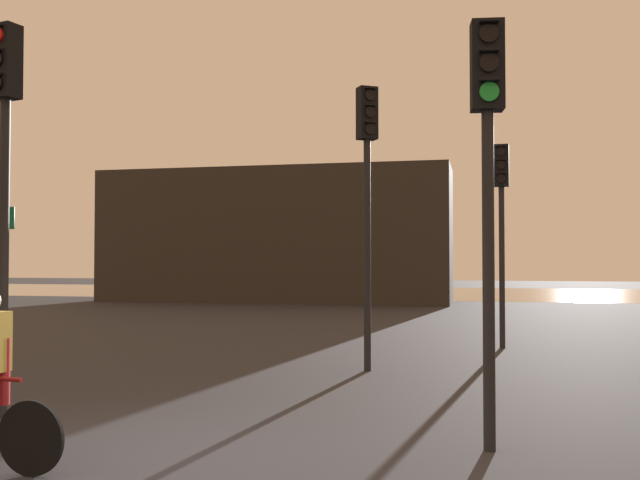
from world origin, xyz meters
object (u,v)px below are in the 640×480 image
distant_building (275,236)px  traffic_light_center (367,174)px  traffic_light_far_right (501,206)px  traffic_light_near_right (488,150)px  traffic_light_near_left (5,145)px

distant_building → traffic_light_center: size_ratio=3.25×
traffic_light_far_right → traffic_light_near_right: (-0.37, -8.45, -0.05)m
distant_building → traffic_light_far_right: size_ratio=3.61×
traffic_light_near_right → traffic_light_near_left: bearing=-9.4°
traffic_light_center → traffic_light_near_right: (1.96, -4.74, -0.36)m
distant_building → traffic_light_far_right: (9.53, -15.26, 0.07)m
traffic_light_near_left → traffic_light_center: bearing=-117.0°
traffic_light_near_left → traffic_light_center: (3.71, 4.51, 0.07)m
traffic_light_center → traffic_light_near_right: size_ratio=1.13×
distant_building → traffic_light_near_right: 25.42m
distant_building → traffic_light_center: distant_building is taller
traffic_light_near_left → traffic_light_far_right: 10.21m
traffic_light_near_left → traffic_light_center: 5.84m
traffic_light_center → distant_building: bearing=-102.0°
traffic_light_near_left → traffic_light_center: traffic_light_center is taller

